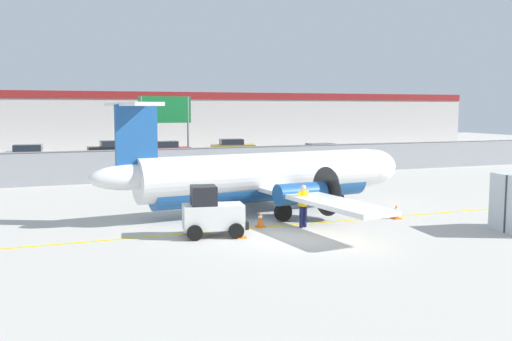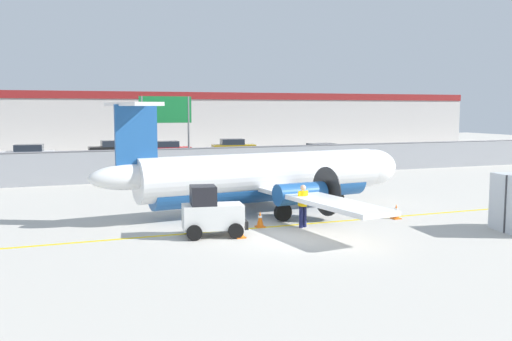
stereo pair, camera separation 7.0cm
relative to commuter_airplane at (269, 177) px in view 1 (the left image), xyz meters
The scene contains 16 objects.
ground_plane 3.72m from the commuter_airplane, 111.45° to the right, with size 140.00×140.00×0.01m.
perimeter_fence 12.94m from the commuter_airplane, 95.44° to the left, with size 98.00×0.10×2.10m.
parking_lot_strip 24.46m from the commuter_airplane, 92.88° to the left, with size 98.00×17.00×0.12m.
background_building 42.91m from the commuter_airplane, 91.64° to the left, with size 91.00×8.10×6.50m.
commuter_airplane is the anchor object (origin of this frame).
baggage_tug 5.52m from the commuter_airplane, 135.54° to the right, with size 2.47×1.68×1.88m.
ground_crew_worker 3.73m from the commuter_airplane, 91.48° to the right, with size 0.54×0.44×1.70m.
traffic_cone_near_left 3.66m from the commuter_airplane, 118.73° to the right, with size 0.36×0.36×0.64m.
traffic_cone_near_right 5.77m from the commuter_airplane, 38.77° to the right, with size 0.36×0.36×0.64m.
traffic_cone_far_left 5.57m from the commuter_airplane, 123.90° to the right, with size 0.36×0.36×0.64m.
parked_car_1 29.13m from the commuter_airplane, 111.01° to the left, with size 4.37×2.38×1.58m.
parked_car_2 30.93m from the commuter_airplane, 95.77° to the left, with size 4.21×2.02×1.58m.
parked_car_3 28.03m from the commuter_airplane, 86.90° to the left, with size 4.34×2.32×1.58m.
parked_car_4 30.41m from the commuter_airplane, 74.08° to the left, with size 4.39×2.44×1.58m.
parked_car_5 23.47m from the commuter_airplane, 56.73° to the left, with size 4.30×2.21×1.58m.
highway_sign 15.11m from the commuter_airplane, 95.74° to the left, with size 3.60×0.14×5.50m.
Camera 1 is at (-8.70, -18.50, 4.69)m, focal length 40.00 mm.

